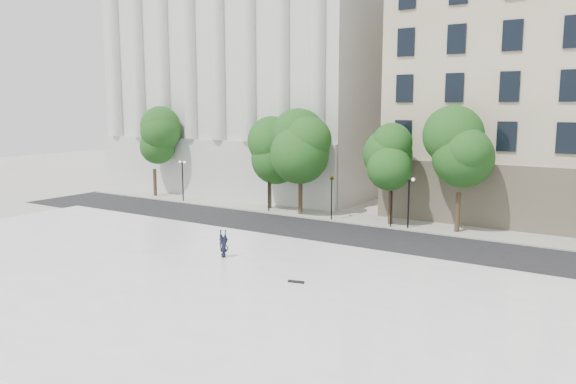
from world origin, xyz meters
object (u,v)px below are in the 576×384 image
(skateboard, at_px, (296,282))
(traffic_light_east, at_px, (392,180))
(traffic_light_west, at_px, (332,176))
(person_lying, at_px, (224,254))

(skateboard, bearing_deg, traffic_light_east, 84.16)
(traffic_light_west, xyz_separation_m, skateboard, (6.93, -16.55, -3.18))
(traffic_light_west, relative_size, traffic_light_east, 0.99)
(traffic_light_west, bearing_deg, traffic_light_east, 0.00)
(skateboard, bearing_deg, traffic_light_west, 100.82)
(traffic_light_west, distance_m, traffic_light_east, 5.17)
(traffic_light_west, distance_m, skateboard, 18.22)
(traffic_light_east, xyz_separation_m, skateboard, (1.76, -16.55, -3.22))
(traffic_light_west, xyz_separation_m, person_lying, (0.80, -14.79, -3.00))
(traffic_light_east, height_order, skateboard, traffic_light_east)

